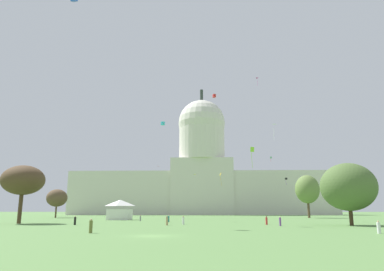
{
  "coord_description": "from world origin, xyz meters",
  "views": [
    {
      "loc": [
        5.64,
        -38.98,
        2.8
      ],
      "look_at": [
        0.93,
        92.67,
        30.68
      ],
      "focal_mm": 32.78,
      "sensor_mm": 36.0,
      "label": 1
    }
  ],
  "objects": [
    {
      "name": "kite_orange_low",
      "position": [
        -38.51,
        51.93,
        10.77
      ],
      "size": [
        0.68,
        0.78,
        4.27
      ],
      "rotation": [
        0.0,
        0.0,
        0.08
      ],
      "color": "orange"
    },
    {
      "name": "person_olive_mid_left",
      "position": [
        -8.16,
        4.26,
        0.79
      ],
      "size": [
        0.58,
        0.58,
        1.72
      ],
      "rotation": [
        0.0,
        0.0,
        5.46
      ],
      "color": "olive",
      "rests_on": "ground_plane"
    },
    {
      "name": "kite_magenta_high",
      "position": [
        27.2,
        92.52,
        53.34
      ],
      "size": [
        1.23,
        1.54,
        3.16
      ],
      "rotation": [
        0.0,
        0.0,
        1.25
      ],
      "color": "#D1339E"
    },
    {
      "name": "person_white_back_right",
      "position": [
        26.25,
        4.62,
        0.68
      ],
      "size": [
        0.47,
        0.47,
        1.51
      ],
      "rotation": [
        0.0,
        0.0,
        1.42
      ],
      "color": "silver",
      "rests_on": "ground_plane"
    },
    {
      "name": "person_grey_front_center",
      "position": [
        -10.38,
        49.79,
        0.68
      ],
      "size": [
        0.49,
        0.49,
        1.49
      ],
      "rotation": [
        0.0,
        0.0,
        5.58
      ],
      "color": "gray",
      "rests_on": "ground_plane"
    },
    {
      "name": "person_black_front_right",
      "position": [
        -18.4,
        26.84,
        0.75
      ],
      "size": [
        0.54,
        0.54,
        1.64
      ],
      "rotation": [
        0.0,
        0.0,
        2.07
      ],
      "color": "black",
      "rests_on": "ground_plane"
    },
    {
      "name": "kite_red_high",
      "position": [
        9.56,
        88.81,
        45.3
      ],
      "size": [
        1.38,
        1.41,
        1.28
      ],
      "rotation": [
        0.0,
        0.0,
        3.56
      ],
      "color": "red"
    },
    {
      "name": "tree_east_near",
      "position": [
        40.91,
        83.78,
        9.58
      ],
      "size": [
        11.62,
        11.64,
        14.43
      ],
      "color": "brown",
      "rests_on": "ground_plane"
    },
    {
      "name": "tree_east_far",
      "position": [
        31.77,
        26.17,
        6.83
      ],
      "size": [
        10.79,
        10.23,
        11.15
      ],
      "color": "#42301E",
      "rests_on": "ground_plane"
    },
    {
      "name": "kite_white_mid",
      "position": [
        24.54,
        54.18,
        24.76
      ],
      "size": [
        1.16,
        1.13,
        4.1
      ],
      "rotation": [
        0.0,
        0.0,
        3.12
      ],
      "color": "white"
    },
    {
      "name": "kite_yellow_low",
      "position": [
        2.08,
        72.29,
        13.44
      ],
      "size": [
        0.81,
        1.34,
        0.14
      ],
      "rotation": [
        0.0,
        0.0,
        4.5
      ],
      "color": "yellow"
    },
    {
      "name": "kite_gold_low",
      "position": [
        10.66,
        71.21,
        13.13
      ],
      "size": [
        0.64,
        0.95,
        4.05
      ],
      "rotation": [
        0.0,
        0.0,
        4.2
      ],
      "color": "gold"
    },
    {
      "name": "person_red_front_left",
      "position": [
        17.24,
        29.12,
        0.74
      ],
      "size": [
        0.5,
        0.5,
        1.61
      ],
      "rotation": [
        0.0,
        0.0,
        4.27
      ],
      "color": "red",
      "rests_on": "ground_plane"
    },
    {
      "name": "tree_west_near",
      "position": [
        -46.27,
        84.04,
        6.76
      ],
      "size": [
        9.89,
        9.88,
        9.81
      ],
      "color": "brown",
      "rests_on": "ground_plane"
    },
    {
      "name": "kite_lime_low",
      "position": [
        15.6,
        33.43,
        14.51
      ],
      "size": [
        0.79,
        0.71,
        4.5
      ],
      "rotation": [
        0.0,
        0.0,
        5.07
      ],
      "color": "#8CD133"
    },
    {
      "name": "kite_cyan_mid",
      "position": [
        -5.53,
        52.44,
        25.56
      ],
      "size": [
        1.15,
        1.16,
        0.91
      ],
      "rotation": [
        0.0,
        0.0,
        2.46
      ],
      "color": "#33BCDB"
    },
    {
      "name": "ground_plane",
      "position": [
        0.0,
        0.0,
        0.0
      ],
      "size": [
        800.0,
        800.0,
        0.0
      ],
      "primitive_type": "plane",
      "color": "#567F42"
    },
    {
      "name": "person_tan_near_tent",
      "position": [
        -1.21,
        25.85,
        0.75
      ],
      "size": [
        0.53,
        0.53,
        1.64
      ],
      "rotation": [
        0.0,
        0.0,
        1.89
      ],
      "color": "tan",
      "rests_on": "ground_plane"
    },
    {
      "name": "capitol_building",
      "position": [
        4.24,
        154.61,
        21.5
      ],
      "size": [
        141.95,
        26.37,
        70.86
      ],
      "color": "beige",
      "rests_on": "ground_plane"
    },
    {
      "name": "tree_west_far",
      "position": [
        -31.92,
        32.43,
        8.71
      ],
      "size": [
        13.16,
        13.23,
        11.78
      ],
      "color": "#4C3823",
      "rests_on": "ground_plane"
    },
    {
      "name": "event_tent",
      "position": [
        -17.94,
        59.46,
        2.7
      ],
      "size": [
        6.75,
        5.31,
        5.48
      ],
      "rotation": [
        0.0,
        0.0,
        -0.08
      ],
      "color": "white",
      "rests_on": "ground_plane"
    },
    {
      "name": "kite_green_mid",
      "position": [
        34.89,
        114.51,
        25.1
      ],
      "size": [
        0.81,
        0.8,
        2.1
      ],
      "rotation": [
        0.0,
        0.0,
        1.17
      ],
      "color": "green"
    },
    {
      "name": "person_purple_aisle_center",
      "position": [
        18.79,
        24.42,
        0.76
      ],
      "size": [
        0.43,
        0.43,
        1.63
      ],
      "rotation": [
        0.0,
        0.0,
        3.54
      ],
      "color": "#703D93",
      "rests_on": "ground_plane"
    },
    {
      "name": "kite_pink_mid",
      "position": [
        -11.55,
        93.13,
        18.48
      ],
      "size": [
        0.88,
        1.35,
        0.25
      ],
      "rotation": [
        0.0,
        0.0,
        1.75
      ],
      "color": "pink"
    },
    {
      "name": "person_white_edge_east",
      "position": [
        1.54,
        29.33,
        0.72
      ],
      "size": [
        0.47,
        0.47,
        1.6
      ],
      "rotation": [
        0.0,
        0.0,
        4.57
      ],
      "color": "silver",
      "rests_on": "ground_plane"
    },
    {
      "name": "person_teal_mid_right",
      "position": [
        -2.62,
        42.57,
        0.75
      ],
      "size": [
        0.39,
        0.39,
        1.62
      ],
      "rotation": [
        0.0,
        0.0,
        0.04
      ],
      "color": "#1E757A",
      "rests_on": "ground_plane"
    },
    {
      "name": "kite_black_low",
      "position": [
        37.67,
        100.28,
        14.4
      ],
      "size": [
        0.87,
        0.6,
        2.85
      ],
      "rotation": [
        0.0,
        0.0,
        1.88
      ],
      "color": "black"
    }
  ]
}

